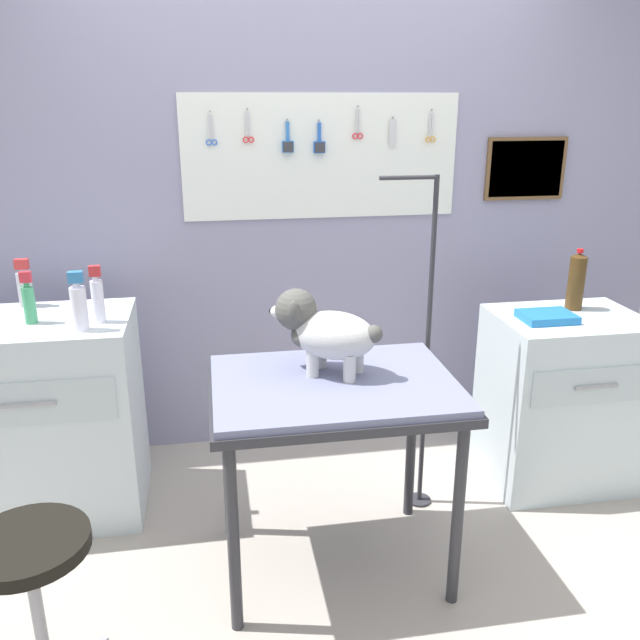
{
  "coord_description": "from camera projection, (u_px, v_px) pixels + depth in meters",
  "views": [
    {
      "loc": [
        -0.49,
        -2.1,
        1.83
      ],
      "look_at": [
        -0.11,
        0.1,
        1.08
      ],
      "focal_mm": 37.12,
      "sensor_mm": 36.0,
      "label": 1
    }
  ],
  "objects": [
    {
      "name": "detangler_spray",
      "position": [
        25.0,
        286.0,
        2.99
      ],
      "size": [
        0.06,
        0.06,
        0.22
      ],
      "color": "#B2AFB6",
      "rests_on": "counter_left"
    },
    {
      "name": "supply_tray",
      "position": [
        547.0,
        317.0,
        3.03
      ],
      "size": [
        0.24,
        0.18,
        0.04
      ],
      "color": "#2171BA",
      "rests_on": "cabinet_right"
    },
    {
      "name": "rear_wall_panel",
      "position": [
        305.0,
        232.0,
        3.45
      ],
      "size": [
        4.0,
        0.11,
        2.3
      ],
      "color": "#908DAC",
      "rests_on": "ground"
    },
    {
      "name": "counter_left",
      "position": [
        47.0,
        418.0,
        2.97
      ],
      "size": [
        0.8,
        0.58,
        0.92
      ],
      "color": "silver",
      "rests_on": "ground"
    },
    {
      "name": "dog",
      "position": [
        323.0,
        330.0,
        2.49
      ],
      "size": [
        0.43,
        0.33,
        0.32
      ],
      "color": "silver",
      "rests_on": "grooming_table"
    },
    {
      "name": "grooming_arm",
      "position": [
        425.0,
        363.0,
        2.92
      ],
      "size": [
        0.29,
        0.11,
        1.53
      ],
      "color": "#2D2D33",
      "rests_on": "ground"
    },
    {
      "name": "stool",
      "position": [
        30.0,
        565.0,
        2.01
      ],
      "size": [
        0.38,
        0.38,
        0.57
      ],
      "color": "#9E9EA3",
      "rests_on": "ground"
    },
    {
      "name": "spray_bottle_short",
      "position": [
        79.0,
        305.0,
        2.67
      ],
      "size": [
        0.06,
        0.06,
        0.25
      ],
      "color": "white",
      "rests_on": "counter_left"
    },
    {
      "name": "grooming_table",
      "position": [
        334.0,
        401.0,
        2.5
      ],
      "size": [
        0.93,
        0.69,
        0.82
      ],
      "color": "#2D2D33",
      "rests_on": "ground"
    },
    {
      "name": "soda_bottle",
      "position": [
        576.0,
        281.0,
        3.16
      ],
      "size": [
        0.08,
        0.08,
        0.3
      ],
      "color": "#472F14",
      "rests_on": "cabinet_right"
    },
    {
      "name": "conditioner_bottle",
      "position": [
        98.0,
        298.0,
        2.77
      ],
      "size": [
        0.05,
        0.05,
        0.25
      ],
      "color": "white",
      "rests_on": "counter_left"
    },
    {
      "name": "ground",
      "position": [
        352.0,
        587.0,
        2.63
      ],
      "size": [
        4.4,
        4.0,
        0.04
      ],
      "primitive_type": "cube",
      "color": "#ADA397"
    },
    {
      "name": "pump_bottle_white",
      "position": [
        29.0,
        301.0,
        2.76
      ],
      "size": [
        0.05,
        0.05,
        0.22
      ],
      "color": "#419D67",
      "rests_on": "counter_left"
    },
    {
      "name": "cabinet_right",
      "position": [
        560.0,
        399.0,
        3.23
      ],
      "size": [
        0.68,
        0.54,
        0.85
      ],
      "color": "silver",
      "rests_on": "ground"
    }
  ]
}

